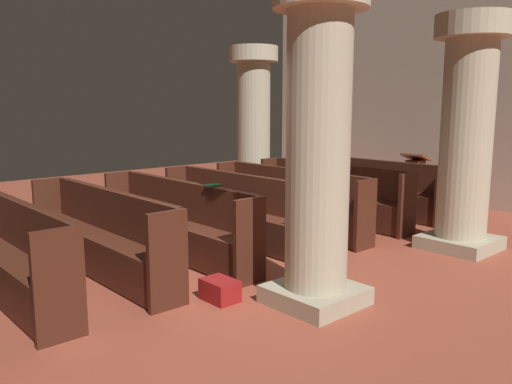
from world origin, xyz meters
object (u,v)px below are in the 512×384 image
hymn_book (213,185)px  pew_row_0 (368,185)px  pew_row_1 (331,191)px  kneeler_box_red (220,290)px  pew_row_3 (237,207)px  pillar_far_side (254,122)px  pew_row_4 (176,217)px  lectern (414,186)px  pew_row_2 (288,198)px  pew_row_5 (101,230)px  pillar_aisle_rear (318,140)px  pew_row_6 (5,246)px  pillar_aisle_side (467,130)px

hymn_book → pew_row_0: bearing=98.2°
pew_row_0 → pew_row_1: bearing=-90.0°
hymn_book → kneeler_box_red: size_ratio=0.49×
pew_row_3 → pillar_far_side: 3.52m
pew_row_4 → lectern: size_ratio=2.84×
pew_row_1 → hymn_book: (0.58, -3.01, 0.48)m
pew_row_2 → kneeler_box_red: pew_row_2 is taller
pew_row_5 → kneeler_box_red: bearing=16.5°
pillar_aisle_rear → pew_row_3: bearing=157.8°
pillar_far_side → pillar_aisle_rear: 5.77m
pew_row_6 → pillar_far_side: (-2.32, 5.59, 1.13)m
pew_row_2 → pew_row_5: same height
pew_row_3 → lectern: lectern is taller
pew_row_3 → kneeler_box_red: pew_row_3 is taller
pew_row_4 → pew_row_5: (0.00, -1.06, 0.00)m
pew_row_1 → kneeler_box_red: size_ratio=8.04×
pew_row_0 → hymn_book: bearing=-81.8°
pew_row_1 → pew_row_5: 4.25m
hymn_book → pew_row_6: bearing=-104.2°
pillar_aisle_side → pillar_aisle_rear: (0.00, -3.04, 0.00)m
pew_row_1 → pillar_far_side: bearing=173.4°
pillar_aisle_side → lectern: (-1.98, 2.08, -1.20)m
pew_row_2 → kneeler_box_red: size_ratio=8.04×
pew_row_4 → hymn_book: size_ratio=16.31×
pew_row_2 → pillar_far_side: pillar_far_side is taller
pew_row_6 → pew_row_2: bearing=90.0°
pillar_aisle_rear → kneeler_box_red: pillar_aisle_rear is taller
pew_row_2 → pillar_aisle_rear: size_ratio=0.97×
pew_row_1 → pillar_far_side: size_ratio=0.97×
pew_row_3 → lectern: 4.17m
pew_row_0 → pew_row_2: bearing=-90.0°
pew_row_3 → lectern: bearing=84.6°
pillar_far_side → hymn_book: size_ratio=16.79×
pew_row_3 → pew_row_1: bearing=90.0°
pillar_far_side → pew_row_4: bearing=-56.1°
pew_row_1 → lectern: bearing=79.0°
pillar_aisle_side → kneeler_box_red: size_ratio=8.28×
pillar_aisle_rear → pew_row_4: bearing=-177.7°
pew_row_5 → pillar_aisle_side: 4.96m
pillar_far_side → hymn_book: bearing=-48.4°
pew_row_5 → pillar_aisle_side: size_ratio=0.97×
pew_row_2 → pillar_aisle_rear: (2.37, -2.03, 1.13)m
pillar_aisle_side → hymn_book: bearing=-121.2°
pillar_aisle_rear → pew_row_1: bearing=127.5°
pillar_aisle_rear → kneeler_box_red: size_ratio=8.28×
pillar_aisle_side → lectern: pillar_aisle_side is taller
pew_row_0 → kneeler_box_red: 5.12m
pillar_far_side → kneeler_box_red: pillar_far_side is taller
pew_row_6 → pillar_aisle_side: pillar_aisle_side is taller
pew_row_4 → lectern: 5.23m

